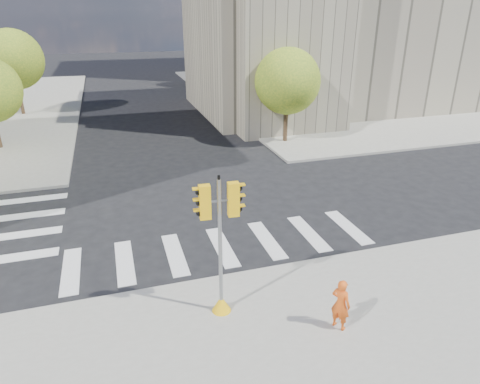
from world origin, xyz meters
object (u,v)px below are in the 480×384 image
at_px(lamp_far, 222,49).
at_px(photographer, 341,304).
at_px(traffic_signal, 220,258).
at_px(lamp_near, 272,65).

xyz_separation_m(lamp_far, photographer, (-6.20, -35.40, -3.66)).
distance_m(traffic_signal, photographer, 3.51).
relative_size(traffic_signal, photographer, 2.77).
xyz_separation_m(lamp_far, traffic_signal, (-9.13, -33.76, -2.64)).
height_order(lamp_far, photographer, lamp_far).
distance_m(lamp_far, photographer, 36.13).
distance_m(lamp_near, traffic_signal, 21.92).
bearing_deg(lamp_near, traffic_signal, -114.80).
bearing_deg(lamp_far, lamp_near, -90.00).
xyz_separation_m(lamp_near, traffic_signal, (-9.13, -19.76, -2.64)).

